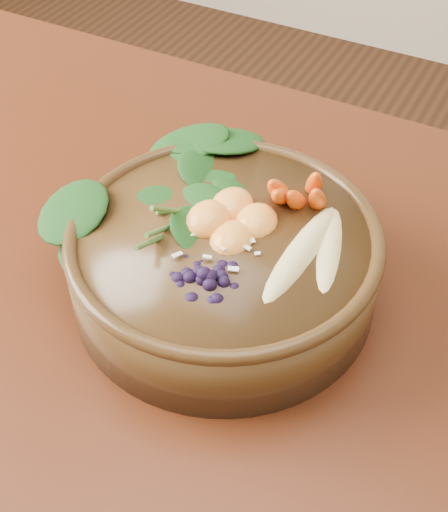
% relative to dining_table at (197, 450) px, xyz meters
% --- Properties ---
extents(dining_table, '(1.60, 0.90, 0.75)m').
position_rel_dining_table_xyz_m(dining_table, '(0.00, 0.00, 0.00)').
color(dining_table, '#331C0C').
rests_on(dining_table, ground).
extents(stoneware_bowl, '(0.31, 0.31, 0.07)m').
position_rel_dining_table_xyz_m(stoneware_bowl, '(-0.03, 0.10, 0.13)').
color(stoneware_bowl, '#492F14').
rests_on(stoneware_bowl, dining_table).
extents(kale_heap, '(0.20, 0.18, 0.04)m').
position_rel_dining_table_xyz_m(kale_heap, '(-0.08, 0.15, 0.18)').
color(kale_heap, '#174214').
rests_on(kale_heap, stoneware_bowl).
extents(carrot_cluster, '(0.06, 0.06, 0.07)m').
position_rel_dining_table_xyz_m(carrot_cluster, '(0.01, 0.18, 0.20)').
color(carrot_cluster, '#F85515').
rests_on(carrot_cluster, stoneware_bowl).
extents(banana_halves, '(0.07, 0.15, 0.03)m').
position_rel_dining_table_xyz_m(banana_halves, '(0.05, 0.12, 0.18)').
color(banana_halves, '#E0CC84').
rests_on(banana_halves, stoneware_bowl).
extents(mandarin_cluster, '(0.09, 0.10, 0.03)m').
position_rel_dining_table_xyz_m(mandarin_cluster, '(-0.03, 0.12, 0.18)').
color(mandarin_cluster, '#FF9634').
rests_on(mandarin_cluster, stoneware_bowl).
extents(blueberry_pile, '(0.14, 0.11, 0.04)m').
position_rel_dining_table_xyz_m(blueberry_pile, '(-0.02, 0.05, 0.18)').
color(blueberry_pile, black).
rests_on(blueberry_pile, stoneware_bowl).
extents(coconut_flakes, '(0.09, 0.08, 0.01)m').
position_rel_dining_table_xyz_m(coconut_flakes, '(-0.02, 0.09, 0.17)').
color(coconut_flakes, white).
rests_on(coconut_flakes, stoneware_bowl).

